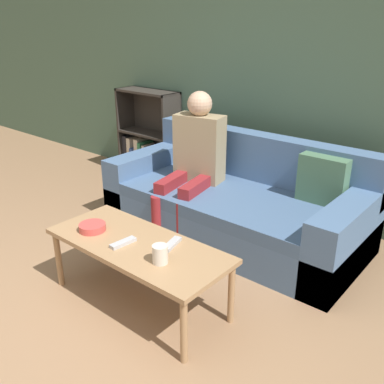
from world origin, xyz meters
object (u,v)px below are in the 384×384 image
at_px(cup_near, 160,254).
at_px(coffee_table, 138,249).
at_px(snack_bowl, 92,227).
at_px(couch, 236,204).
at_px(tv_remote_0, 123,243).
at_px(tv_remote_1, 172,244).
at_px(bookshelf, 148,143).
at_px(person_adult, 195,153).

bearing_deg(cup_near, coffee_table, 164.62).
bearing_deg(coffee_table, cup_near, -15.38).
relative_size(coffee_table, snack_bowl, 7.01).
relative_size(couch, tv_remote_0, 12.14).
bearing_deg(coffee_table, tv_remote_1, 31.29).
height_order(coffee_table, tv_remote_1, tv_remote_1).
bearing_deg(bookshelf, tv_remote_0, -47.96).
bearing_deg(snack_bowl, tv_remote_0, 0.46).
relative_size(tv_remote_0, snack_bowl, 1.03).
bearing_deg(couch, coffee_table, -86.20).
bearing_deg(bookshelf, tv_remote_1, -41.13).
bearing_deg(tv_remote_0, cup_near, 4.26).
bearing_deg(tv_remote_1, bookshelf, 124.44).
bearing_deg(bookshelf, snack_bowl, -53.51).
xyz_separation_m(bookshelf, cup_near, (1.93, -1.80, 0.09)).
bearing_deg(person_adult, coffee_table, -78.34).
distance_m(couch, tv_remote_0, 1.26).
xyz_separation_m(person_adult, tv_remote_1, (0.63, -0.99, -0.21)).
xyz_separation_m(coffee_table, snack_bowl, (-0.34, -0.07, 0.06)).
relative_size(bookshelf, cup_near, 9.16).
relative_size(bookshelf, tv_remote_1, 5.50).
height_order(person_adult, tv_remote_0, person_adult).
height_order(bookshelf, tv_remote_0, bookshelf).
distance_m(couch, snack_bowl, 1.29).
height_order(couch, bookshelf, bookshelf).
height_order(coffee_table, person_adult, person_adult).
bearing_deg(snack_bowl, coffee_table, 11.43).
bearing_deg(cup_near, tv_remote_0, 179.06).
distance_m(cup_near, tv_remote_0, 0.32).
bearing_deg(tv_remote_1, snack_bowl, -175.51).
relative_size(tv_remote_0, tv_remote_1, 0.98).
bearing_deg(person_adult, bookshelf, 141.80).
height_order(tv_remote_0, snack_bowl, snack_bowl).
height_order(cup_near, tv_remote_1, cup_near).
bearing_deg(tv_remote_0, couch, 96.39).
bearing_deg(couch, tv_remote_1, -76.35).
relative_size(bookshelf, snack_bowl, 5.76).
relative_size(person_adult, cup_near, 10.76).
xyz_separation_m(bookshelf, person_adult, (1.21, -0.63, 0.26)).
height_order(couch, cup_near, couch).
height_order(bookshelf, coffee_table, bookshelf).
relative_size(couch, tv_remote_1, 11.93).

